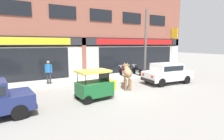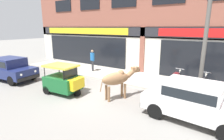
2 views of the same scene
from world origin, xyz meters
name	(u,v)px [view 1 (image 1 of 2)]	position (x,y,z in m)	size (l,w,h in m)	color
ground_plane	(116,92)	(0.00, 0.00, 0.00)	(90.00, 90.00, 0.00)	gray
sidewalk	(91,80)	(0.00, 3.76, 0.06)	(19.00, 3.11, 0.13)	#B7AFA3
shop_building	(82,28)	(0.01, 5.57, 4.18)	(23.00, 1.40, 8.79)	#8E5142
cow	(127,73)	(1.05, 0.32, 1.01)	(1.26, 1.95, 1.61)	#936B47
car_1	(167,72)	(4.40, 0.17, 0.81)	(3.70, 1.84, 1.46)	black
auto_rickshaw	(96,87)	(-1.60, -0.68, 0.66)	(2.04, 1.31, 1.52)	black
motorcycle_0	(124,72)	(2.88, 3.54, 0.51)	(0.59, 1.80, 0.88)	black
motorcycle_1	(137,71)	(4.27, 3.49, 0.51)	(0.58, 1.81, 0.88)	black
pedestrian	(49,70)	(-3.21, 3.50, 1.11)	(0.43, 0.32, 1.60)	#2D2D33
utility_pole	(146,44)	(4.29, 2.50, 2.86)	(0.18, 0.18, 5.47)	#595651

